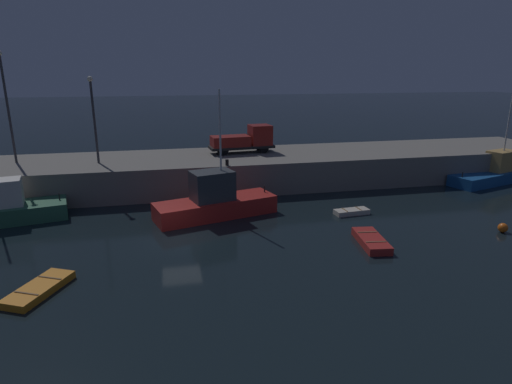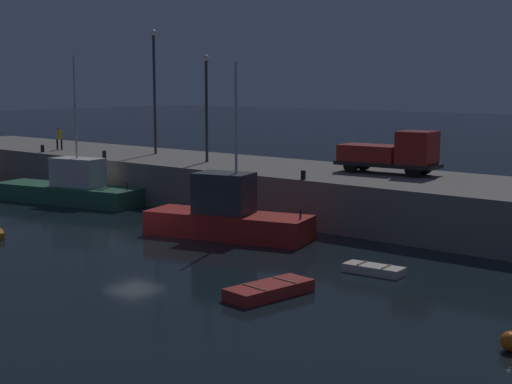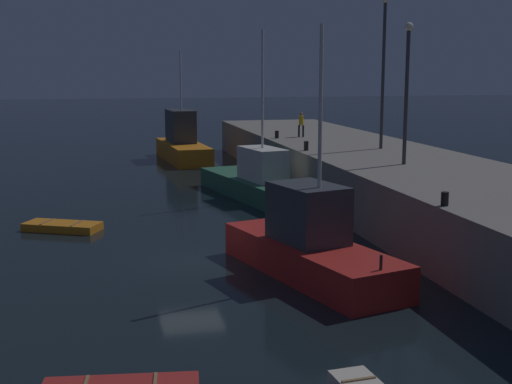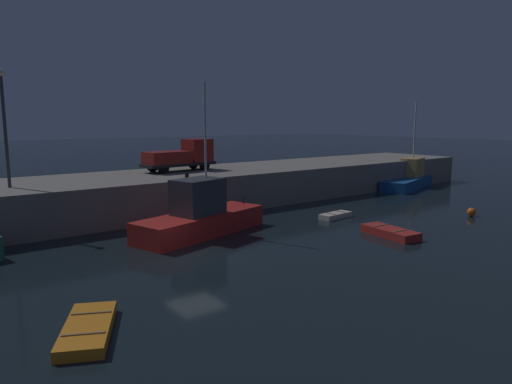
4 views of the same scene
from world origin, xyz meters
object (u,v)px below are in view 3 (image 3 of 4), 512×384
dinghy_red_small (62,226)px  dockworker (301,123)px  lamp_post_west (383,62)px  bollard_east (445,199)px  fishing_trawler_red (257,182)px  bollard_central (306,146)px  fishing_boat_orange (182,143)px  lamp_post_east (407,81)px  fishing_boat_blue (310,246)px  bollard_west (277,134)px

dinghy_red_small → dockworker: dockworker is taller
lamp_post_west → dockworker: bearing=-162.1°
lamp_post_west → bollard_east: lamp_post_west is taller
fishing_trawler_red → bollard_central: fishing_trawler_red is taller
fishing_boat_orange → dinghy_red_small: fishing_boat_orange is taller
lamp_post_west → fishing_boat_orange: bearing=-151.4°
fishing_trawler_red → dockworker: bearing=147.8°
lamp_post_east → bollard_central: lamp_post_east is taller
fishing_boat_orange → bollard_central: 19.25m
fishing_boat_orange → lamp_post_west: lamp_post_west is taller
fishing_boat_orange → dockworker: (10.20, 7.42, 2.36)m
dinghy_red_small → bollard_east: (11.40, 13.93, 2.85)m
lamp_post_west → lamp_post_east: lamp_post_west is taller
fishing_boat_orange → fishing_trawler_red: bearing=6.8°
lamp_post_west → bollard_central: (-0.05, -4.83, -5.01)m
fishing_trawler_red → lamp_post_east: 11.12m
fishing_boat_blue → bollard_east: 5.19m
fishing_trawler_red → fishing_boat_blue: bearing=-6.1°
fishing_boat_blue → dinghy_red_small: 13.58m
fishing_trawler_red → bollard_west: bearing=157.2°
fishing_boat_orange → lamp_post_east: 27.38m
fishing_boat_blue → fishing_boat_orange: 34.44m
fishing_boat_orange → bollard_west: (10.74, 5.46, 1.61)m
fishing_trawler_red → dinghy_red_small: (6.19, -11.10, -0.79)m
dinghy_red_small → bollard_central: bollard_central is taller
fishing_boat_blue → dinghy_red_small: bearing=-136.2°
fishing_boat_orange → lamp_post_east: bearing=18.3°
fishing_boat_orange → lamp_post_east: size_ratio=1.47×
lamp_post_east → dockworker: bearing=-176.3°
bollard_central → dockworker: bearing=165.3°
fishing_trawler_red → lamp_post_east: size_ratio=1.58×
fishing_boat_orange → lamp_post_west: 22.09m
fishing_trawler_red → bollard_east: 17.94m
lamp_post_west → bollard_west: lamp_post_west is taller
bollard_west → fishing_boat_blue: bearing=-11.8°
lamp_post_east → dockworker: 15.62m
fishing_boat_orange → bollard_central: (18.44, 5.27, 1.63)m
fishing_boat_orange → lamp_post_west: size_ratio=1.15×
fishing_trawler_red → fishing_boat_blue: 16.06m
lamp_post_west → bollard_east: 18.97m
bollard_east → fishing_boat_blue: bearing=-109.7°
bollard_west → lamp_post_east: bearing=11.3°
bollard_central → fishing_boat_blue: bearing=-16.6°
fishing_boat_blue → bollard_west: 24.29m
bollard_west → fishing_trawler_red: bearing=-22.8°
fishing_boat_orange → bollard_west: fishing_boat_orange is taller
fishing_boat_orange → lamp_post_west: (18.49, 10.10, 6.64)m
fishing_trawler_red → fishing_boat_blue: size_ratio=1.22×
dinghy_red_small → lamp_post_west: lamp_post_west is taller
lamp_post_west → bollard_central: 6.96m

